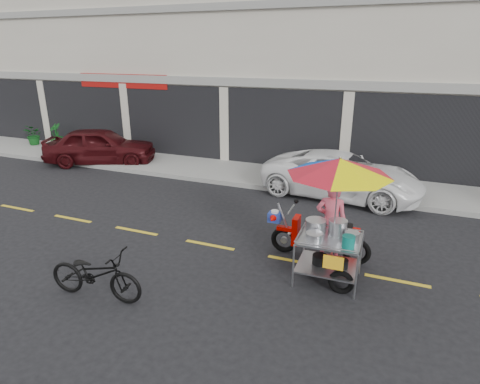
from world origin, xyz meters
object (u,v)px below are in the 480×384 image
at_px(white_pickup, 342,175).
at_px(near_bicycle, 95,274).
at_px(food_vendor_rig, 334,199).
at_px(maroon_sedan, 100,146).

bearing_deg(white_pickup, near_bicycle, 161.34).
xyz_separation_m(near_bicycle, food_vendor_rig, (3.65, 2.44, 1.07)).
distance_m(near_bicycle, food_vendor_rig, 4.52).
relative_size(maroon_sedan, near_bicycle, 2.29).
bearing_deg(white_pickup, maroon_sedan, 94.40).
xyz_separation_m(white_pickup, food_vendor_rig, (0.46, -4.58, 0.89)).
xyz_separation_m(maroon_sedan, near_bicycle, (5.98, -7.25, -0.23)).
bearing_deg(food_vendor_rig, maroon_sedan, 152.33).
xyz_separation_m(white_pickup, near_bicycle, (-3.20, -7.03, -0.18)).
height_order(white_pickup, near_bicycle, white_pickup).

